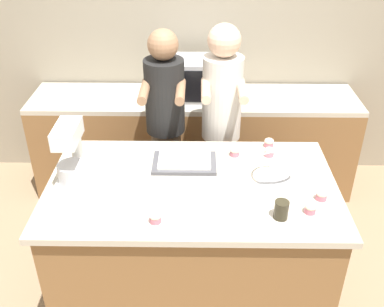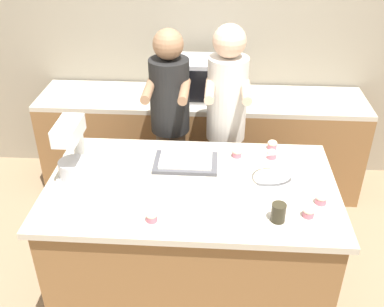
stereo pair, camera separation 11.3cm
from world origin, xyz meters
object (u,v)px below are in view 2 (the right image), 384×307
at_px(stand_mixer, 73,154).
at_px(cupcake_3, 272,144).
at_px(microwave_oven, 203,79).
at_px(drinking_glass, 278,213).
at_px(mixing_bowl, 277,172).
at_px(cupcake_0, 309,212).
at_px(person_left, 170,129).
at_px(baking_tray, 186,162).
at_px(cupcake_2, 152,216).
at_px(person_right, 226,127).
at_px(cupcake_4, 321,199).
at_px(cupcake_1, 237,153).
at_px(cupcake_5, 272,154).

xyz_separation_m(stand_mixer, cupcake_3, (1.23, 0.43, -0.14)).
bearing_deg(microwave_oven, drinking_glass, -73.88).
bearing_deg(drinking_glass, mixing_bowl, 86.31).
xyz_separation_m(microwave_oven, cupcake_0, (0.64, -1.58, -0.12)).
bearing_deg(person_left, drinking_glass, -56.85).
distance_m(baking_tray, cupcake_2, 0.59).
height_order(person_right, cupcake_2, person_right).
relative_size(person_right, cupcake_2, 25.67).
bearing_deg(cupcake_0, cupcake_4, 53.83).
distance_m(cupcake_0, cupcake_1, 0.70).
height_order(cupcake_0, cupcake_4, same).
bearing_deg(mixing_bowl, cupcake_2, -149.68).
xyz_separation_m(stand_mixer, microwave_oven, (0.72, 1.30, -0.02)).
relative_size(microwave_oven, cupcake_3, 7.76).
xyz_separation_m(person_left, cupcake_1, (0.49, -0.42, 0.06)).
relative_size(baking_tray, microwave_oven, 0.81).
height_order(stand_mixer, cupcake_4, stand_mixer).
xyz_separation_m(stand_mixer, cupcake_0, (1.36, -0.29, -0.14)).
bearing_deg(microwave_oven, cupcake_3, -59.60).
bearing_deg(cupcake_3, cupcake_2, -131.27).
xyz_separation_m(baking_tray, cupcake_0, (0.70, -0.48, 0.01)).
relative_size(person_left, cupcake_1, 25.08).
xyz_separation_m(person_right, cupcake_5, (0.30, -0.42, 0.03)).
relative_size(cupcake_1, cupcake_2, 1.00).
bearing_deg(cupcake_5, mixing_bowl, -89.82).
bearing_deg(mixing_bowl, person_right, 113.34).
height_order(microwave_oven, drinking_glass, microwave_oven).
height_order(cupcake_2, cupcake_5, same).
distance_m(person_left, drinking_glass, 1.27).
relative_size(stand_mixer, cupcake_5, 5.96).
height_order(person_left, cupcake_3, person_left).
xyz_separation_m(mixing_bowl, drinking_glass, (-0.02, -0.36, -0.02)).
bearing_deg(cupcake_0, person_left, 130.31).
height_order(person_right, mixing_bowl, person_right).
xyz_separation_m(person_left, cupcake_3, (0.73, -0.29, 0.06)).
relative_size(mixing_bowl, cupcake_3, 3.64).
relative_size(stand_mixer, baking_tray, 0.95).
bearing_deg(person_left, cupcake_5, -30.38).
relative_size(microwave_oven, cupcake_2, 7.76).
distance_m(microwave_oven, cupcake_5, 1.11).
relative_size(stand_mixer, microwave_oven, 0.77).
relative_size(drinking_glass, cupcake_0, 1.63).
bearing_deg(cupcake_0, cupcake_3, 100.37).
bearing_deg(cupcake_1, person_left, 139.39).
distance_m(baking_tray, cupcake_4, 0.87).
bearing_deg(microwave_oven, cupcake_4, -63.53).
xyz_separation_m(cupcake_2, cupcake_5, (0.70, 0.69, 0.00)).
height_order(cupcake_3, cupcake_4, same).
bearing_deg(cupcake_2, cupcake_3, 48.73).
bearing_deg(cupcake_1, cupcake_3, 26.75).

